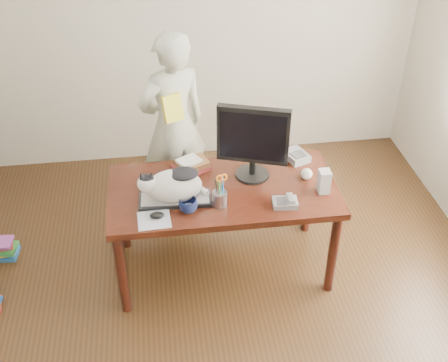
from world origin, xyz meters
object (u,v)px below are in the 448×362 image
mouse (157,215)px  coffee_mug (188,206)px  baseball (307,174)px  book_stack (191,165)px  cat (172,185)px  keyboard (175,199)px  person (173,126)px  monitor (253,139)px  speaker (324,181)px  calculator (296,156)px  book_pile_b (1,249)px  pen_cup (220,197)px  desk (222,198)px  phone (286,202)px

mouse → coffee_mug: (0.21, 0.04, 0.03)m
coffee_mug → baseball: bearing=16.5°
baseball → book_stack: size_ratio=0.28×
cat → coffee_mug: bearing=-49.2°
keyboard → book_stack: bearing=71.2°
cat → person: bearing=88.9°
monitor → speaker: 0.57m
coffee_mug → calculator: 1.00m
book_pile_b → baseball: bearing=-7.7°
pen_cup → desk: bearing=80.1°
keyboard → baseball: size_ratio=5.94×
calculator → phone: bearing=-131.7°
book_stack → book_pile_b: 1.68m
monitor → speaker: (0.46, -0.24, -0.23)m
pen_cup → phone: pen_cup is taller
pen_cup → calculator: pen_cup is taller
speaker → book_pile_b: bearing=169.6°
coffee_mug → person: person is taller
coffee_mug → baseball: (0.87, 0.26, -0.01)m
pen_cup → book_stack: size_ratio=0.84×
coffee_mug → baseball: coffee_mug is taller
baseball → mouse: bearing=-164.6°
pen_cup → monitor: bearing=47.3°
pen_cup → book_pile_b: bearing=162.4°
coffee_mug → phone: coffee_mug is taller
speaker → person: size_ratio=0.11×
coffee_mug → pen_cup: bearing=10.6°
coffee_mug → book_pile_b: (-1.46, 0.57, -0.73)m
book_pile_b → desk: bearing=-9.0°
pen_cup → mouse: (-0.43, -0.08, -0.05)m
pen_cup → calculator: size_ratio=1.08×
cat → calculator: size_ratio=2.06×
monitor → pen_cup: (-0.27, -0.29, -0.25)m
monitor → calculator: size_ratio=2.42×
cat → phone: bearing=-8.2°
coffee_mug → speaker: speaker is taller
calculator → monitor: bearing=-174.3°
monitor → person: (-0.52, 0.73, -0.27)m
calculator → book_pile_b: bearing=157.6°
mouse → baseball: (1.08, 0.30, 0.02)m
speaker → book_pile_b: speaker is taller
pen_cup → speaker: 0.73m
book_stack → book_pile_b: book_stack is taller
keyboard → monitor: size_ratio=0.88×
phone → person: 1.28m
calculator → coffee_mug: bearing=-169.9°
speaker → cat: bearing=179.4°
phone → cat: bearing=173.7°
baseball → keyboard: bearing=-172.0°
calculator → desk: bearing=179.0°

